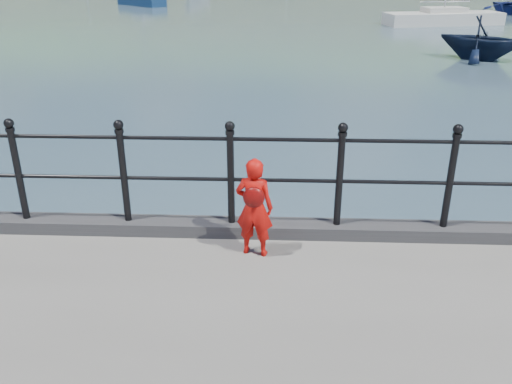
{
  "coord_description": "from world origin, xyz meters",
  "views": [
    {
      "loc": [
        1.12,
        -5.68,
        3.99
      ],
      "look_at": [
        0.88,
        -0.2,
        1.55
      ],
      "focal_mm": 38.0,
      "sensor_mm": 36.0,
      "label": 1
    }
  ],
  "objects_px": {
    "child": "(254,207)",
    "sailboat_near": "(443,19)",
    "launch_navy": "(482,38)",
    "sailboat_port": "(142,1)",
    "railing": "(176,166)"
  },
  "relations": [
    {
      "from": "child",
      "to": "sailboat_port",
      "type": "bearing_deg",
      "value": -63.27
    },
    {
      "from": "sailboat_port",
      "to": "railing",
      "type": "bearing_deg",
      "value": -35.85
    },
    {
      "from": "sailboat_near",
      "to": "railing",
      "type": "bearing_deg",
      "value": -123.23
    },
    {
      "from": "child",
      "to": "railing",
      "type": "bearing_deg",
      "value": -15.12
    },
    {
      "from": "launch_navy",
      "to": "sailboat_port",
      "type": "distance_m",
      "value": 30.31
    },
    {
      "from": "child",
      "to": "sailboat_port",
      "type": "distance_m",
      "value": 42.28
    },
    {
      "from": "launch_navy",
      "to": "sailboat_near",
      "type": "bearing_deg",
      "value": 25.4
    },
    {
      "from": "railing",
      "to": "sailboat_near",
      "type": "bearing_deg",
      "value": 69.31
    },
    {
      "from": "railing",
      "to": "sailboat_near",
      "type": "xyz_separation_m",
      "value": [
        10.8,
        28.59,
        -1.48
      ]
    },
    {
      "from": "child",
      "to": "sailboat_near",
      "type": "bearing_deg",
      "value": -97.3
    },
    {
      "from": "railing",
      "to": "child",
      "type": "height_order",
      "value": "railing"
    },
    {
      "from": "sailboat_near",
      "to": "child",
      "type": "bearing_deg",
      "value": -121.4
    },
    {
      "from": "child",
      "to": "sailboat_near",
      "type": "height_order",
      "value": "sailboat_near"
    },
    {
      "from": "railing",
      "to": "sailboat_port",
      "type": "distance_m",
      "value": 41.64
    },
    {
      "from": "railing",
      "to": "sailboat_near",
      "type": "distance_m",
      "value": 30.59
    }
  ]
}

